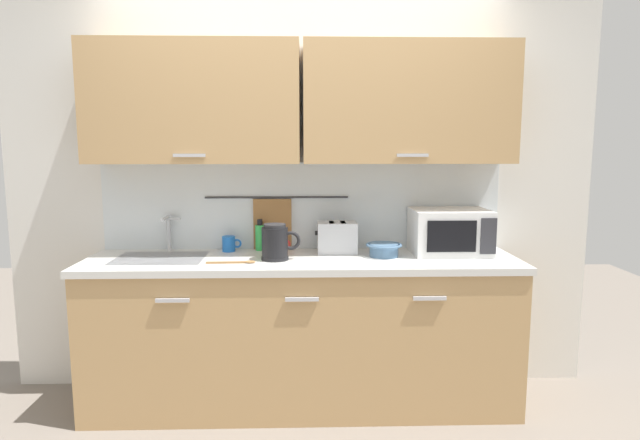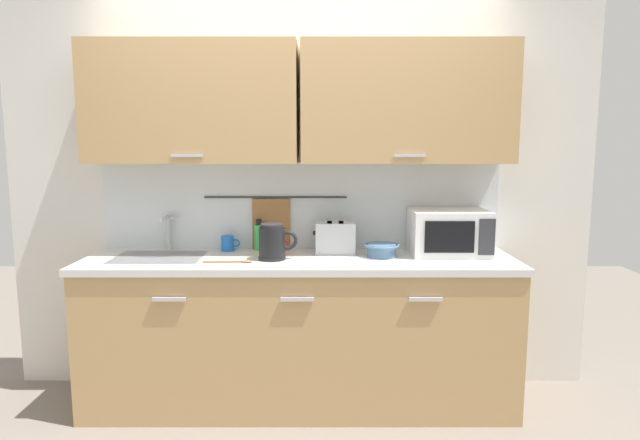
# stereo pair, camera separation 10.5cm
# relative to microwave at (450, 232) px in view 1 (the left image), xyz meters

# --- Properties ---
(ground) EXTENTS (8.00, 8.00, 0.00)m
(ground) POSITION_rel_microwave_xyz_m (-0.90, -0.41, -1.04)
(ground) COLOR slate
(counter_unit) EXTENTS (2.53, 0.64, 0.90)m
(counter_unit) POSITION_rel_microwave_xyz_m (-0.91, -0.11, -0.58)
(counter_unit) COLOR tan
(counter_unit) RESTS_ON ground
(back_wall_assembly) EXTENTS (3.70, 0.41, 2.50)m
(back_wall_assembly) POSITION_rel_microwave_xyz_m (-0.90, 0.12, 0.49)
(back_wall_assembly) COLOR silver
(back_wall_assembly) RESTS_ON ground
(sink_faucet) EXTENTS (0.09, 0.17, 0.22)m
(sink_faucet) POSITION_rel_microwave_xyz_m (-1.73, 0.12, 0.01)
(sink_faucet) COLOR #B2B5BA
(sink_faucet) RESTS_ON counter_unit
(microwave) EXTENTS (0.46, 0.35, 0.27)m
(microwave) POSITION_rel_microwave_xyz_m (0.00, 0.00, 0.00)
(microwave) COLOR white
(microwave) RESTS_ON counter_unit
(electric_kettle) EXTENTS (0.23, 0.16, 0.21)m
(electric_kettle) POSITION_rel_microwave_xyz_m (-1.05, -0.15, -0.03)
(electric_kettle) COLOR black
(electric_kettle) RESTS_ON counter_unit
(dish_soap_bottle) EXTENTS (0.06, 0.06, 0.20)m
(dish_soap_bottle) POSITION_rel_microwave_xyz_m (-1.16, 0.13, -0.05)
(dish_soap_bottle) COLOR green
(dish_soap_bottle) RESTS_ON counter_unit
(mug_near_sink) EXTENTS (0.12, 0.08, 0.09)m
(mug_near_sink) POSITION_rel_microwave_xyz_m (-1.35, 0.10, -0.09)
(mug_near_sink) COLOR blue
(mug_near_sink) RESTS_ON counter_unit
(mixing_bowl) EXTENTS (0.21, 0.21, 0.08)m
(mixing_bowl) POSITION_rel_microwave_xyz_m (-0.41, -0.08, -0.09)
(mixing_bowl) COLOR #4C7093
(mixing_bowl) RESTS_ON counter_unit
(toaster) EXTENTS (0.26, 0.17, 0.19)m
(toaster) POSITION_rel_microwave_xyz_m (-0.69, 0.04, -0.04)
(toaster) COLOR #B7BABF
(toaster) RESTS_ON counter_unit
(mug_by_kettle) EXTENTS (0.12, 0.08, 0.09)m
(mug_by_kettle) POSITION_rel_microwave_xyz_m (-1.05, 0.07, -0.09)
(mug_by_kettle) COLOR red
(mug_by_kettle) RESTS_ON counter_unit
(wooden_spoon) EXTENTS (0.28, 0.04, 0.01)m
(wooden_spoon) POSITION_rel_microwave_xyz_m (-1.26, -0.24, -0.13)
(wooden_spoon) COLOR #9E7042
(wooden_spoon) RESTS_ON counter_unit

